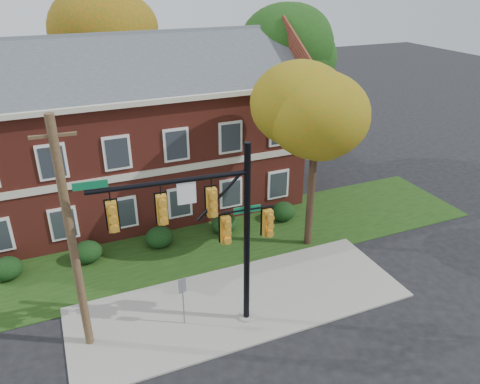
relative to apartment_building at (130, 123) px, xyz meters
name	(u,v)px	position (x,y,z in m)	size (l,w,h in m)	color
ground	(250,318)	(2.00, -11.95, -4.99)	(120.00, 120.00, 0.00)	black
sidewalk	(240,302)	(2.00, -10.95, -4.95)	(14.00, 5.00, 0.08)	gray
grass_strip	(202,244)	(2.00, -5.95, -4.97)	(30.00, 6.00, 0.04)	#193811
apartment_building	(130,123)	(0.00, 0.00, 0.00)	(18.80, 8.80, 9.74)	maroon
hedge_far_left	(6,269)	(-7.00, -5.25, -4.46)	(1.40, 1.26, 1.05)	black
hedge_left	(87,252)	(-3.50, -5.25, -4.46)	(1.40, 1.26, 1.05)	black
hedge_center	(159,237)	(0.00, -5.25, -4.46)	(1.40, 1.26, 1.05)	black
hedge_right	(224,224)	(3.50, -5.25, -4.46)	(1.40, 1.26, 1.05)	black
hedge_far_right	(283,211)	(7.00, -5.25, -4.46)	(1.40, 1.26, 1.05)	black
tree_near_right	(322,117)	(7.22, -8.09, 1.68)	(4.50, 4.25, 8.58)	black
tree_right_rear	(303,50)	(11.31, 0.86, 3.13)	(6.30, 5.95, 10.62)	black
tree_far_rear	(121,32)	(1.34, 7.84, 3.86)	(6.84, 6.46, 11.52)	black
traffic_signal	(211,223)	(0.47, -11.87, -0.34)	(6.69, 0.88, 7.48)	gray
utility_pole	(72,241)	(-4.10, -10.91, -0.49)	(1.38, 0.32, 8.86)	#4D3524
sign_post	(183,294)	(-0.55, -11.32, -3.50)	(0.32, 0.12, 2.20)	slate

